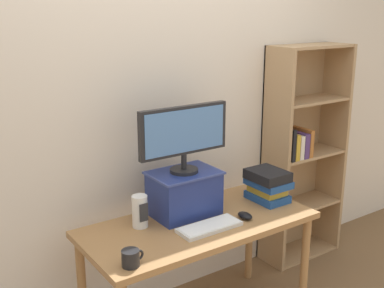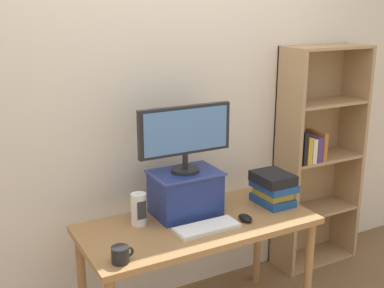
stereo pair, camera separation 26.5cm
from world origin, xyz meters
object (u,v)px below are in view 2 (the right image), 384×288
Objects in this scene: desk at (198,235)px; keyboard at (207,228)px; riser_box at (185,192)px; bookshelf_unit at (315,156)px; computer_mouse at (245,218)px; desk_speaker at (139,209)px; computer_monitor at (185,134)px; book_stack at (273,188)px; coffee_mug at (121,255)px.

keyboard is (-0.01, -0.11, 0.09)m from desk.
desk is 0.26m from riser_box.
computer_mouse is (-0.93, -0.45, -0.11)m from bookshelf_unit.
computer_monitor is at bearing 0.81° from desk_speaker.
bookshelf_unit is at bearing 9.46° from computer_monitor.
bookshelf_unit reaches higher than desk_speaker.
computer_monitor is 0.50m from desk_speaker.
bookshelf_unit is 6.36× the size of book_stack.
coffee_mug is at bearing -162.29° from bookshelf_unit.
desk is at bearing -85.74° from computer_monitor.
desk is 7.34× the size of desk_speaker.
computer_mouse is at bearing -154.18° from bookshelf_unit.
desk_speaker reaches higher than coffee_mug.
desk_speaker is at bearing 171.86° from book_stack.
coffee_mug is at bearing -158.26° from desk.
desk is at bearing 86.16° from keyboard.
bookshelf_unit is 0.72m from book_stack.
keyboard is at bearing 11.17° from coffee_mug.
bookshelf_unit is 1.50m from desk_speaker.
computer_monitor is at bearing -90.00° from riser_box.
coffee_mug is 0.43m from desk_speaker.
desk_speaker is at bearing -178.91° from riser_box.
computer_mouse is (0.25, -0.25, -0.47)m from computer_monitor.
computer_mouse is (0.25, -0.01, 0.01)m from keyboard.
computer_mouse is at bearing -1.83° from keyboard.
computer_monitor is 5.47× the size of computer_mouse.
computer_monitor reaches higher than riser_box.
computer_mouse is (0.24, -0.12, 0.10)m from desk.
book_stack reaches higher than desk.
riser_box is at bearing 90.00° from computer_monitor.
desk is at bearing -85.79° from riser_box.
coffee_mug is at bearing -168.13° from book_stack.
riser_box is (-0.01, 0.14, 0.22)m from desk.
bookshelf_unit is at bearing 15.77° from desk.
book_stack reaches higher than computer_mouse.
bookshelf_unit reaches higher than desk.
riser_box reaches higher than desk_speaker.
book_stack is 2.26× the size of coffee_mug.
computer_monitor is 0.68m from book_stack.
bookshelf_unit reaches higher than coffee_mug.
keyboard is 3.23× the size of coffee_mug.
desk is 0.15m from keyboard.
book_stack reaches higher than desk_speaker.
computer_monitor is 1.56× the size of keyboard.
coffee_mug is (-0.54, -0.35, -0.45)m from computer_monitor.
desk_speaker is at bearing -172.25° from bookshelf_unit.
book_stack is (0.29, 0.13, 0.09)m from computer_mouse.
riser_box is at bearing 33.38° from coffee_mug.
desk is 1.24m from bookshelf_unit.
desk is 0.57m from book_stack.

